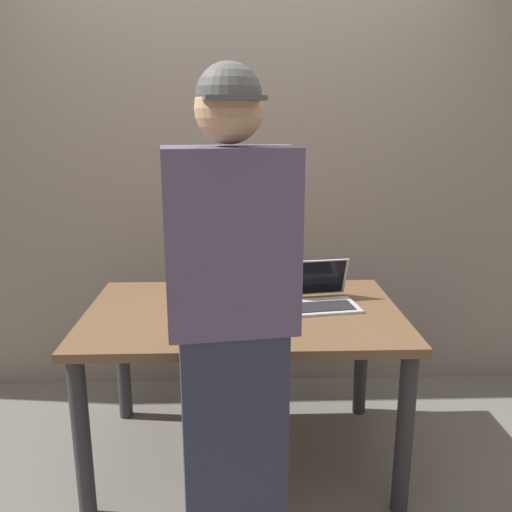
# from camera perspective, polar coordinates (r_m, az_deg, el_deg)

# --- Properties ---
(ground_plane) EXTENTS (8.00, 8.00, 0.00)m
(ground_plane) POSITION_cam_1_polar(r_m,az_deg,el_deg) (2.72, -1.29, -20.71)
(ground_plane) COLOR slate
(ground_plane) RESTS_ON ground
(desk) EXTENTS (1.40, 0.88, 0.74)m
(desk) POSITION_cam_1_polar(r_m,az_deg,el_deg) (2.41, -1.37, -8.19)
(desk) COLOR brown
(desk) RESTS_ON ground
(laptop) EXTENTS (0.37, 0.32, 0.19)m
(laptop) POSITION_cam_1_polar(r_m,az_deg,el_deg) (2.45, 6.66, -4.21)
(laptop) COLOR #B7BABC
(laptop) RESTS_ON desk
(beer_bottle_green) EXTENTS (0.07, 0.07, 0.32)m
(beer_bottle_green) POSITION_cam_1_polar(r_m,az_deg,el_deg) (2.70, -6.07, -0.60)
(beer_bottle_green) COLOR #1E5123
(beer_bottle_green) RESTS_ON desk
(beer_bottle_dark) EXTENTS (0.07, 0.07, 0.31)m
(beer_bottle_dark) POSITION_cam_1_polar(r_m,az_deg,el_deg) (2.58, -3.00, -1.23)
(beer_bottle_dark) COLOR #333333
(beer_bottle_dark) RESTS_ON desk
(person_figure) EXTENTS (0.43, 0.33, 1.73)m
(person_figure) POSITION_cam_1_polar(r_m,az_deg,el_deg) (1.75, -2.62, -8.76)
(person_figure) COLOR #2D3347
(person_figure) RESTS_ON ground
(coffee_mug) EXTENTS (0.11, 0.08, 0.08)m
(coffee_mug) POSITION_cam_1_polar(r_m,az_deg,el_deg) (2.45, -3.19, -4.20)
(coffee_mug) COLOR #BF4C33
(coffee_mug) RESTS_ON desk
(back_wall) EXTENTS (6.00, 0.10, 2.60)m
(back_wall) POSITION_cam_1_polar(r_m,az_deg,el_deg) (3.06, -1.61, 9.42)
(back_wall) COLOR gray
(back_wall) RESTS_ON ground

